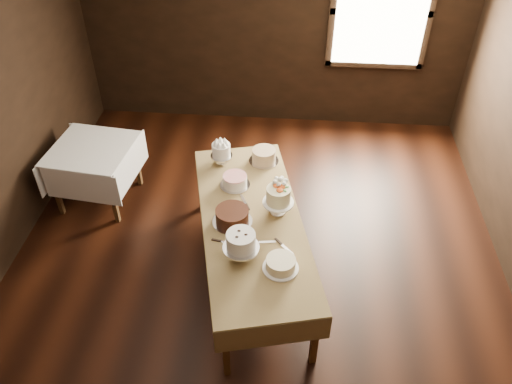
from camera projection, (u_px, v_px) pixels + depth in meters
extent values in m
cube|color=black|center=(254.00, 278.00, 5.12)|extent=(5.00, 6.00, 0.01)
cube|color=black|center=(275.00, 23.00, 6.51)|extent=(5.00, 0.02, 2.80)
cube|color=#FFEABF|center=(381.00, 13.00, 6.25)|extent=(1.10, 0.05, 1.30)
cube|color=#3E2612|center=(226.00, 350.00, 4.13)|extent=(0.07, 0.07, 0.64)
cube|color=#3E2612|center=(206.00, 184.00, 5.75)|extent=(0.07, 0.07, 0.64)
cube|color=#3E2612|center=(315.00, 339.00, 4.21)|extent=(0.07, 0.07, 0.64)
cube|color=#3E2612|center=(270.00, 178.00, 5.83)|extent=(0.07, 0.07, 0.64)
cube|color=#3E2612|center=(252.00, 222.00, 4.74)|extent=(1.35, 2.39, 0.04)
cube|color=tan|center=(252.00, 220.00, 4.73)|extent=(1.42, 2.46, 0.01)
cube|color=#3E2612|center=(56.00, 190.00, 5.65)|extent=(0.05, 0.05, 0.67)
cube|color=#3E2612|center=(84.00, 155.00, 6.15)|extent=(0.05, 0.05, 0.67)
cube|color=#3E2612|center=(113.00, 198.00, 5.54)|extent=(0.05, 0.05, 0.67)
cube|color=#3E2612|center=(137.00, 162.00, 6.05)|extent=(0.05, 0.05, 0.67)
cube|color=#3E2612|center=(91.00, 150.00, 5.62)|extent=(0.86, 0.86, 0.04)
cube|color=white|center=(91.00, 148.00, 5.60)|extent=(0.95, 0.95, 0.01)
cylinder|color=silver|center=(222.00, 159.00, 5.36)|extent=(0.23, 0.23, 0.11)
cylinder|color=white|center=(221.00, 149.00, 5.28)|extent=(0.27, 0.27, 0.13)
cylinder|color=silver|center=(264.00, 161.00, 5.41)|extent=(0.31, 0.31, 0.01)
cylinder|color=#D5B78E|center=(264.00, 155.00, 5.36)|extent=(0.35, 0.35, 0.13)
cylinder|color=silver|center=(235.00, 185.00, 5.10)|extent=(0.30, 0.30, 0.01)
cylinder|color=white|center=(235.00, 181.00, 5.07)|extent=(0.30, 0.30, 0.10)
cylinder|color=silver|center=(232.00, 221.00, 4.70)|extent=(0.37, 0.37, 0.01)
cylinder|color=#36160B|center=(232.00, 216.00, 4.65)|extent=(0.41, 0.41, 0.13)
cylinder|color=white|center=(278.00, 206.00, 4.76)|extent=(0.29, 0.29, 0.14)
cylinder|color=beige|center=(278.00, 194.00, 4.67)|extent=(0.27, 0.27, 0.16)
cylinder|color=silver|center=(241.00, 252.00, 4.32)|extent=(0.31, 0.31, 0.14)
cylinder|color=white|center=(241.00, 240.00, 4.23)|extent=(0.33, 0.33, 0.14)
cylinder|color=white|center=(281.00, 268.00, 4.27)|extent=(0.30, 0.30, 0.01)
cylinder|color=beige|center=(281.00, 264.00, 4.23)|extent=(0.34, 0.34, 0.10)
cube|color=silver|center=(267.00, 242.00, 4.50)|extent=(0.24, 0.06, 0.01)
cube|color=silver|center=(287.00, 249.00, 4.43)|extent=(0.18, 0.19, 0.01)
cube|color=silver|center=(243.00, 199.00, 4.94)|extent=(0.12, 0.23, 0.01)
cube|color=silver|center=(230.00, 243.00, 4.49)|extent=(0.24, 0.07, 0.01)
imported|color=#2D2823|center=(279.00, 201.00, 4.83)|extent=(0.14, 0.14, 0.13)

